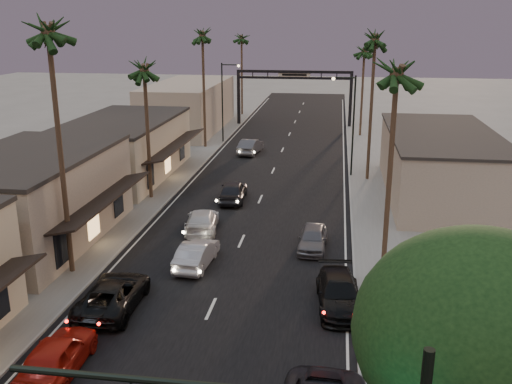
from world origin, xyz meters
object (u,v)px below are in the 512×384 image
(palm_ra, at_px, (397,65))
(curbside_black, at_px, (339,293))
(streetlight_right, at_px, (350,118))
(palm_far, at_px, (242,35))
(palm_lb, at_px, (47,24))
(oncoming_pickup, at_px, (113,294))
(palm_lc, at_px, (144,64))
(palm_rc, at_px, (365,48))
(corner_tree, at_px, (481,343))
(streetlight_left, at_px, (225,96))
(arch, at_px, (294,84))
(oncoming_silver, at_px, (197,254))
(oncoming_red, at_px, (56,356))
(palm_ld, at_px, (202,31))
(palm_rb, at_px, (375,35))

(palm_ra, relative_size, curbside_black, 2.57)
(streetlight_right, relative_size, palm_far, 0.68)
(palm_lb, xyz_separation_m, oncoming_pickup, (3.87, -3.60, -12.62))
(palm_lc, relative_size, oncoming_pickup, 2.22)
(palm_rc, bearing_deg, corner_tree, -89.11)
(streetlight_left, height_order, curbside_black, streetlight_left)
(arch, distance_m, streetlight_left, 13.85)
(oncoming_pickup, distance_m, oncoming_silver, 6.18)
(streetlight_left, distance_m, oncoming_red, 45.37)
(streetlight_right, bearing_deg, palm_far, 114.76)
(palm_ld, bearing_deg, corner_tree, -69.19)
(arch, xyz_separation_m, oncoming_red, (-4.90, -57.09, -4.72))
(palm_rb, distance_m, palm_rc, 20.09)
(streetlight_left, xyz_separation_m, palm_ld, (-1.68, -3.00, 7.09))
(streetlight_left, xyz_separation_m, palm_ra, (15.52, -34.00, 6.11))
(streetlight_left, relative_size, oncoming_silver, 2.01)
(palm_lb, height_order, palm_rb, palm_lb)
(corner_tree, relative_size, oncoming_silver, 1.97)
(corner_tree, height_order, streetlight_left, streetlight_left)
(streetlight_left, distance_m, palm_rc, 17.42)
(corner_tree, bearing_deg, palm_ld, 110.81)
(streetlight_right, height_order, palm_ra, palm_ra)
(palm_rc, relative_size, oncoming_pickup, 2.22)
(palm_ra, distance_m, curbside_black, 11.64)
(oncoming_red, height_order, oncoming_silver, oncoming_red)
(palm_far, height_order, oncoming_red, palm_far)
(streetlight_right, height_order, palm_lb, palm_lb)
(palm_ra, xyz_separation_m, curbside_black, (-2.40, -3.91, -10.70))
(palm_lc, bearing_deg, streetlight_left, 85.63)
(palm_ra, bearing_deg, oncoming_silver, -179.48)
(arch, height_order, oncoming_pickup, arch)
(palm_lb, distance_m, curbside_black, 19.56)
(oncoming_red, bearing_deg, palm_lb, -70.23)
(arch, distance_m, palm_lc, 35.41)
(palm_lc, bearing_deg, oncoming_red, -80.90)
(palm_ld, bearing_deg, streetlight_right, -32.79)
(streetlight_left, height_order, oncoming_silver, streetlight_left)
(corner_tree, relative_size, streetlight_left, 0.98)
(arch, bearing_deg, oncoming_red, -94.90)
(palm_ld, bearing_deg, arch, 60.17)
(palm_ra, xyz_separation_m, palm_far, (-16.90, 54.00, 0.00))
(streetlight_right, bearing_deg, oncoming_silver, -112.70)
(palm_ra, bearing_deg, palm_lc, 145.10)
(corner_tree, distance_m, oncoming_red, 16.22)
(streetlight_left, xyz_separation_m, palm_lb, (-1.68, -36.00, 8.06))
(corner_tree, xyz_separation_m, palm_lb, (-18.08, 14.55, 7.41))
(palm_far, relative_size, curbside_black, 2.57)
(palm_ld, relative_size, curbside_black, 2.77)
(palm_ra, xyz_separation_m, oncoming_red, (-13.50, -11.10, -10.63))
(arch, bearing_deg, palm_far, 136.05)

